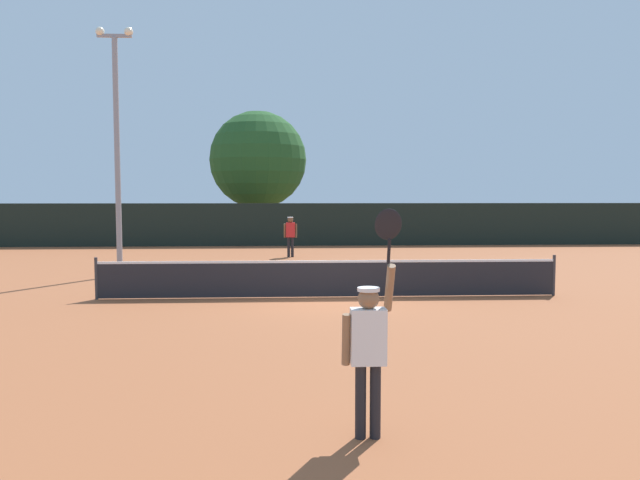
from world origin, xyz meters
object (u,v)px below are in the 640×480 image
at_px(player_serving, 369,339).
at_px(large_tree, 258,160).
at_px(tennis_ball, 304,288).
at_px(parked_car_mid, 341,223).
at_px(parked_car_near, 178,224).
at_px(player_receiving, 290,232).
at_px(parked_car_far, 467,225).
at_px(light_pole, 117,136).

relative_size(player_serving, large_tree, 0.32).
distance_m(tennis_ball, parked_car_mid, 23.93).
bearing_deg(parked_car_near, tennis_ball, -72.60).
xyz_separation_m(player_serving, parked_car_near, (-8.08, 34.37, -0.32)).
height_order(player_receiving, parked_car_near, player_receiving).
relative_size(tennis_ball, parked_car_far, 0.02).
bearing_deg(tennis_ball, parked_car_mid, 82.55).
relative_size(player_receiving, large_tree, 0.22).
relative_size(player_receiving, parked_car_near, 0.41).
distance_m(light_pole, large_tree, 17.76).
bearing_deg(large_tree, parked_car_near, 150.25).
height_order(tennis_ball, parked_car_mid, parked_car_mid).
xyz_separation_m(tennis_ball, large_tree, (-2.21, 20.67, 4.74)).
relative_size(player_serving, parked_car_far, 0.57).
bearing_deg(large_tree, tennis_ball, -83.89).
bearing_deg(parked_car_mid, light_pole, -105.33).
bearing_deg(player_receiving, parked_car_far, -133.86).
xyz_separation_m(light_pole, parked_car_far, (16.69, 17.33, -3.78)).
relative_size(light_pole, parked_car_near, 1.90).
xyz_separation_m(light_pole, large_tree, (3.73, 17.36, 0.22)).
bearing_deg(large_tree, light_pole, -102.13).
height_order(large_tree, parked_car_near, large_tree).
bearing_deg(player_serving, tennis_ball, 92.31).
distance_m(player_serving, large_tree, 31.58).
bearing_deg(parked_car_mid, large_tree, -141.58).
distance_m(player_receiving, parked_car_mid, 14.99).
relative_size(parked_car_near, parked_car_mid, 0.95).
bearing_deg(player_serving, parked_car_near, 103.23).
relative_size(tennis_ball, parked_car_mid, 0.02).
height_order(light_pole, large_tree, light_pole).
bearing_deg(light_pole, parked_car_near, 94.77).
xyz_separation_m(player_receiving, large_tree, (-1.90, 11.54, 3.72)).
xyz_separation_m(player_receiving, light_pole, (-5.63, -5.82, 3.50)).
xyz_separation_m(player_serving, player_receiving, (-0.74, 19.72, -0.04)).
xyz_separation_m(player_serving, parked_car_far, (10.32, 31.23, -0.32)).
relative_size(tennis_ball, parked_car_near, 0.02).
bearing_deg(parked_car_mid, tennis_ball, -88.88).
height_order(tennis_ball, large_tree, large_tree).
relative_size(large_tree, parked_car_near, 1.83).
bearing_deg(tennis_ball, large_tree, 96.11).
bearing_deg(parked_car_near, parked_car_far, -10.12).
xyz_separation_m(player_serving, tennis_ball, (-0.43, 10.59, -1.06)).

